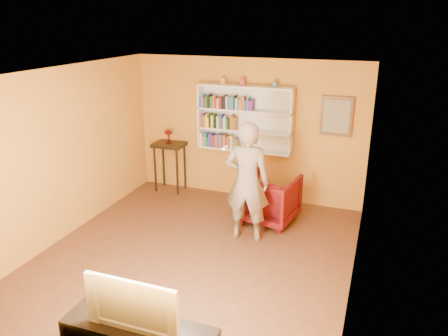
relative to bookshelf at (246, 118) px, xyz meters
The scene contains 15 objects.
room_shell 2.48m from the bookshelf, 90.00° to the right, with size 5.30×5.80×2.88m.
bookshelf is the anchor object (origin of this frame).
books_row_lower 0.67m from the bookshelf, 167.69° to the right, with size 0.77×0.19×0.27m.
books_row_middle 0.52m from the bookshelf, 168.18° to the right, with size 0.71×0.19×0.26m.
books_row_upper 0.46m from the bookshelf, 162.14° to the right, with size 1.03×0.18×0.26m.
ornament_left 0.80m from the bookshelf, behind, with size 0.09×0.09×0.12m, color gold.
ornament_centre 0.69m from the bookshelf, 129.05° to the right, with size 0.09×0.09×0.13m, color #9C3D34.
ornament_right 0.87m from the bookshelf, ahead, with size 0.07×0.07×0.10m, color #456474.
framed_painting 1.66m from the bookshelf, ahead, with size 0.55×0.05×0.70m.
console_table 1.73m from the bookshelf, behind, with size 0.61×0.47×1.00m.
ruby_lustre 1.61m from the bookshelf, behind, with size 0.17×0.17×0.27m.
armchair 1.63m from the bookshelf, 50.27° to the right, with size 0.89×0.92×0.84m, color #45040B.
person 1.81m from the bookshelf, 71.41° to the right, with size 0.71×0.46×1.94m, color #746355.
game_remote 2.01m from the bookshelf, 81.04° to the right, with size 0.04×0.15×0.04m, color white.
television 4.74m from the bookshelf, 85.20° to the right, with size 0.97×0.13×0.56m, color black.
Camera 1 is at (2.39, -5.26, 3.40)m, focal length 35.00 mm.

